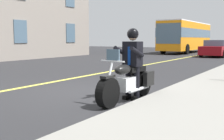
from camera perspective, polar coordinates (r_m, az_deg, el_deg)
name	(u,v)px	position (r m, az deg, el deg)	size (l,w,h in m)	color
ground_plane	(84,92)	(7.74, -5.88, -4.56)	(80.00, 80.00, 0.00)	#28282B
lane_center_stripe	(35,85)	(9.10, -15.82, -3.08)	(60.00, 0.16, 0.01)	#E5DB4C
motorcycle_main	(128,82)	(6.54, 3.41, -2.55)	(2.22, 0.63, 1.26)	black
rider_main	(132,57)	(6.64, 4.26, 2.65)	(0.63, 0.56, 1.74)	black
bus_near	(186,35)	(31.17, 15.26, 6.98)	(11.05, 2.70, 3.30)	orange
car_silver	(216,48)	(24.79, 20.93, 4.23)	(4.60, 1.92, 1.40)	maroon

